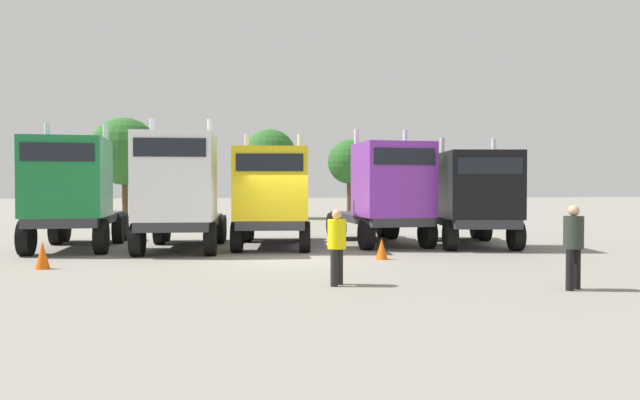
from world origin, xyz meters
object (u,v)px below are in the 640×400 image
visitor_in_hivis (337,242)px  traffic_cone_near (43,255)px  semi_truck_purple (387,193)px  visitor_with_camera (573,241)px  semi_truck_green (72,192)px  semi_truck_white (179,192)px  semi_truck_yellow (272,196)px  traffic_cone_mid (382,249)px  semi_truck_black (474,197)px

visitor_in_hivis → traffic_cone_near: size_ratio=2.28×
semi_truck_purple → visitor_with_camera: size_ratio=3.58×
visitor_in_hivis → traffic_cone_near: visitor_in_hivis is taller
visitor_in_hivis → traffic_cone_near: bearing=-172.7°
visitor_with_camera → visitor_in_hivis: bearing=44.3°
semi_truck_green → semi_truck_white: bearing=73.5°
semi_truck_yellow → visitor_in_hivis: size_ratio=3.80×
visitor_in_hivis → traffic_cone_mid: 4.79m
semi_truck_black → visitor_in_hivis: semi_truck_black is taller
visitor_in_hivis → semi_truck_black: bearing=83.4°
traffic_cone_near → semi_truck_green: bearing=95.2°
semi_truck_white → visitor_in_hivis: bearing=32.0°
semi_truck_white → semi_truck_purple: semi_truck_white is taller
semi_truck_black → visitor_in_hivis: size_ratio=3.79×
semi_truck_green → visitor_with_camera: (12.21, -9.22, -0.93)m
semi_truck_purple → visitor_in_hivis: size_ratio=3.84×
traffic_cone_near → traffic_cone_mid: bearing=4.0°
semi_truck_green → semi_truck_black: 13.73m
semi_truck_white → visitor_with_camera: bearing=48.9°
semi_truck_white → semi_truck_black: 10.17m
visitor_with_camera → traffic_cone_mid: 6.14m
traffic_cone_near → traffic_cone_mid: (9.20, 0.64, -0.05)m
traffic_cone_mid → semi_truck_yellow: bearing=130.7°
semi_truck_yellow → visitor_with_camera: bearing=38.3°
traffic_cone_near → semi_truck_yellow: bearing=33.3°
semi_truck_yellow → traffic_cone_near: (-6.23, -4.09, -1.45)m
semi_truck_green → visitor_in_hivis: bearing=40.7°
semi_truck_white → traffic_cone_mid: bearing=67.8°
semi_truck_purple → visitor_in_hivis: (-3.27, -8.03, -0.95)m
visitor_in_hivis → traffic_cone_mid: (2.11, 4.26, -0.64)m
semi_truck_black → semi_truck_yellow: bearing=-86.3°
semi_truck_white → traffic_cone_near: size_ratio=8.82×
semi_truck_yellow → semi_truck_black: semi_truck_yellow is taller
semi_truck_yellow → traffic_cone_near: 7.59m
semi_truck_yellow → visitor_in_hivis: bearing=12.8°
semi_truck_purple → traffic_cone_near: 11.37m
semi_truck_yellow → semi_truck_black: 7.10m
semi_truck_green → semi_truck_white: 3.64m
semi_truck_green → traffic_cone_mid: semi_truck_green is taller
semi_truck_green → semi_truck_black: (13.70, -0.79, -0.18)m
semi_truck_white → visitor_with_camera: semi_truck_white is taller
semi_truck_yellow → traffic_cone_near: size_ratio=8.65×
traffic_cone_near → traffic_cone_mid: size_ratio=1.17×
semi_truck_purple → traffic_cone_mid: 4.26m
semi_truck_white → visitor_with_camera: (8.68, -8.34, -0.94)m
visitor_with_camera → semi_truck_white: bearing=15.3°
semi_truck_white → visitor_with_camera: size_ratio=3.61×
semi_truck_green → semi_truck_black: size_ratio=0.99×
semi_truck_purple → traffic_cone_mid: size_ratio=10.27×
traffic_cone_near → traffic_cone_mid: traffic_cone_near is taller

